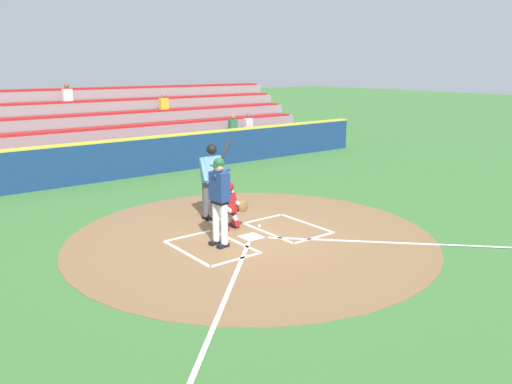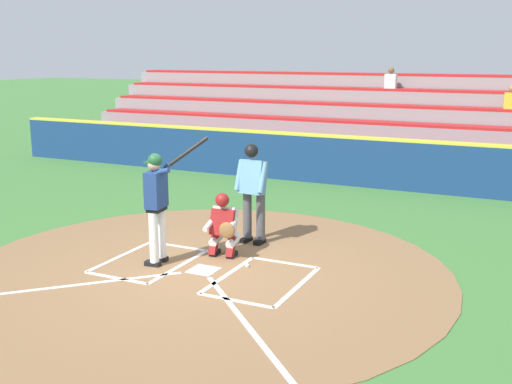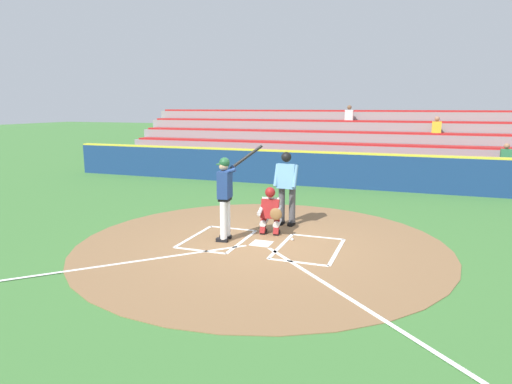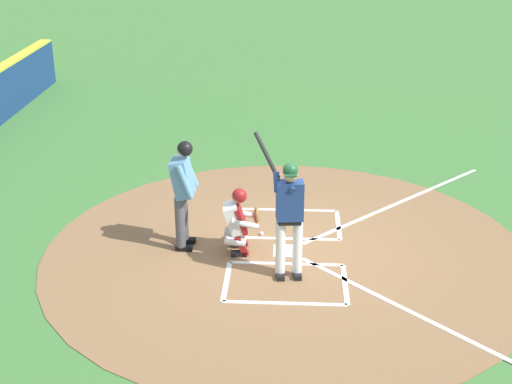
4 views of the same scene
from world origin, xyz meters
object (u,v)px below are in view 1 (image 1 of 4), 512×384
at_px(batter, 220,195).
at_px(catcher, 229,204).
at_px(baseball, 259,226).
at_px(plate_umpire, 211,176).

xyz_separation_m(batter, catcher, (-0.79, -0.81, -0.51)).
bearing_deg(baseball, catcher, -28.97).
relative_size(catcher, baseball, 15.27).
height_order(catcher, plate_umpire, plate_umpire).
bearing_deg(batter, plate_umpire, -117.75).
relative_size(batter, baseball, 28.76).
height_order(batter, catcher, batter).
relative_size(batter, plate_umpire, 1.14).
distance_m(batter, plate_umpire, 1.94).
bearing_deg(batter, catcher, -134.00).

